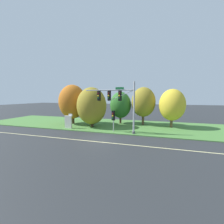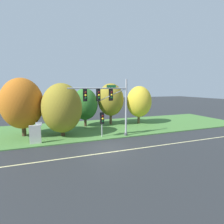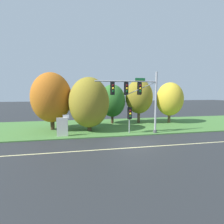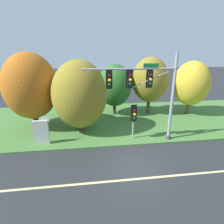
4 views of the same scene
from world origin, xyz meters
name	(u,v)px [view 4 (image 4 of 4)]	position (x,y,z in m)	size (l,w,h in m)	color
ground_plane	(135,166)	(0.00, 0.00, 0.00)	(160.00, 160.00, 0.00)	#282B2D
lane_stripe	(140,179)	(0.00, -1.20, 0.00)	(36.00, 0.16, 0.01)	beige
grass_verge	(115,119)	(0.00, 8.25, 0.05)	(48.00, 11.50, 0.10)	#477A38
traffic_signal_mast	(146,87)	(1.46, 3.08, 4.37)	(6.84, 0.49, 6.63)	#9EA0A5
pedestrian_signal_near_kerb	(134,115)	(0.73, 3.39, 2.14)	(0.46, 0.55, 2.86)	#9EA0A5
route_sign_post	(46,126)	(-5.98, 3.56, 1.51)	(0.62, 0.08, 2.23)	slate
tree_nearest_road	(31,86)	(-7.78, 7.10, 3.94)	(4.69, 4.69, 6.78)	#423021
tree_left_of_mast	(80,95)	(-3.48, 5.66, 3.39)	(4.62, 4.62, 6.19)	#423021
tree_behind_signpost	(115,86)	(0.12, 9.86, 3.36)	(3.69, 3.69, 5.57)	#423021
tree_mid_verge	(150,80)	(4.08, 9.73, 3.92)	(3.95, 3.95, 6.31)	brown
tree_tall_centre	(191,84)	(8.50, 8.83, 3.56)	(3.88, 3.88, 5.90)	brown
info_kiosk	(41,133)	(-6.36, 3.51, 1.04)	(1.10, 0.24, 1.90)	beige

